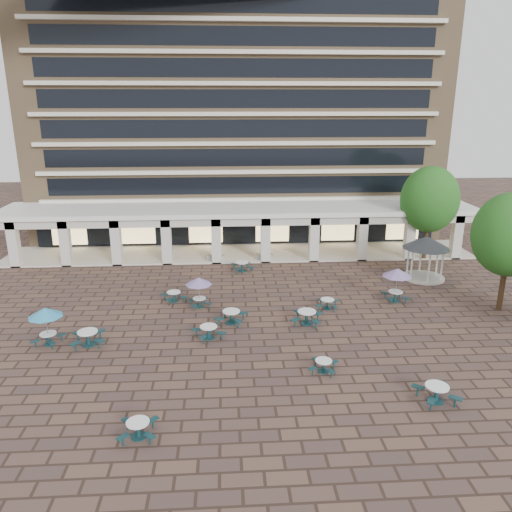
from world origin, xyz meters
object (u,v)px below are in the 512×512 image
at_px(planter_left, 216,256).
at_px(gazebo, 426,247).
at_px(picnic_table_2, 436,392).
at_px(planter_right, 265,255).
at_px(picnic_table_3, 323,365).
at_px(picnic_table_1, 138,428).

bearing_deg(planter_left, gazebo, -18.73).
relative_size(picnic_table_2, gazebo, 0.55).
bearing_deg(gazebo, planter_right, 155.35).
distance_m(picnic_table_3, planter_right, 19.24).
bearing_deg(planter_left, picnic_table_2, -64.58).
bearing_deg(planter_right, picnic_table_3, -85.46).
relative_size(picnic_table_3, planter_left, 1.17).
bearing_deg(gazebo, picnic_table_3, -127.89).
xyz_separation_m(gazebo, planter_right, (-12.12, 5.56, -2.06)).
bearing_deg(picnic_table_3, planter_left, 126.50).
xyz_separation_m(picnic_table_2, gazebo, (5.88, 16.58, 2.06)).
height_order(picnic_table_1, picnic_table_2, picnic_table_2).
bearing_deg(picnic_table_1, gazebo, 42.62).
bearing_deg(picnic_table_3, picnic_table_1, -131.76).
relative_size(picnic_table_1, picnic_table_3, 0.94).
bearing_deg(planter_left, picnic_table_1, -96.83).
distance_m(gazebo, planter_left, 17.45).
distance_m(gazebo, planter_right, 13.49).
xyz_separation_m(picnic_table_3, gazebo, (10.60, 13.62, 2.16)).
distance_m(picnic_table_3, gazebo, 17.39).
distance_m(picnic_table_1, planter_left, 24.07).
xyz_separation_m(picnic_table_2, planter_left, (-10.52, 22.14, -0.07)).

